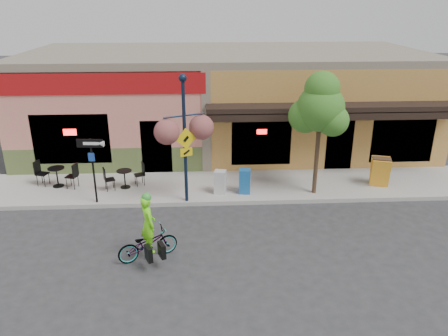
% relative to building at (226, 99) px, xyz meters
% --- Properties ---
extents(ground, '(90.00, 90.00, 0.00)m').
position_rel_building_xyz_m(ground, '(0.00, -7.50, -2.25)').
color(ground, '#2D2D30').
rests_on(ground, ground).
extents(sidewalk, '(24.00, 3.00, 0.15)m').
position_rel_building_xyz_m(sidewalk, '(0.00, -5.50, -2.17)').
color(sidewalk, '#9E9B93').
rests_on(sidewalk, ground).
extents(curb, '(24.00, 0.12, 0.15)m').
position_rel_building_xyz_m(curb, '(0.00, -6.95, -2.17)').
color(curb, '#A8A59E').
rests_on(curb, ground).
extents(building, '(18.20, 8.20, 4.50)m').
position_rel_building_xyz_m(building, '(0.00, 0.00, 0.00)').
color(building, '#D17767').
rests_on(building, ground).
extents(bicycle, '(1.78, 1.22, 0.89)m').
position_rel_building_xyz_m(bicycle, '(-2.73, -10.18, -1.81)').
color(bicycle, maroon).
rests_on(bicycle, ground).
extents(cyclist_rider, '(0.60, 0.70, 1.62)m').
position_rel_building_xyz_m(cyclist_rider, '(-2.68, -10.18, -1.44)').
color(cyclist_rider, '#75FF1A').
rests_on(cyclist_rider, ground).
extents(lamp_post, '(1.51, 1.06, 4.39)m').
position_rel_building_xyz_m(lamp_post, '(-1.75, -6.84, 0.10)').
color(lamp_post, '#0F1C31').
rests_on(lamp_post, sidewalk).
extents(one_way_sign, '(0.90, 0.27, 2.30)m').
position_rel_building_xyz_m(one_way_sign, '(-4.86, -6.81, -0.95)').
color(one_way_sign, black).
rests_on(one_way_sign, sidewalk).
extents(cafe_set_left, '(1.77, 1.20, 0.97)m').
position_rel_building_xyz_m(cafe_set_left, '(-6.60, -5.35, -1.62)').
color(cafe_set_left, black).
rests_on(cafe_set_left, sidewalk).
extents(cafe_set_right, '(1.64, 1.23, 0.88)m').
position_rel_building_xyz_m(cafe_set_right, '(-4.07, -5.59, -1.66)').
color(cafe_set_right, black).
rests_on(cafe_set_right, sidewalk).
extents(newspaper_box_blue, '(0.44, 0.40, 0.90)m').
position_rel_building_xyz_m(newspaper_box_blue, '(0.32, -6.30, -1.65)').
color(newspaper_box_blue, '#1A599E').
rests_on(newspaper_box_blue, sidewalk).
extents(newspaper_box_grey, '(0.47, 0.44, 0.86)m').
position_rel_building_xyz_m(newspaper_box_grey, '(-0.56, -6.27, -1.67)').
color(newspaper_box_grey, silver).
rests_on(newspaper_box_grey, sidewalk).
extents(street_tree, '(2.09, 2.09, 4.43)m').
position_rel_building_xyz_m(street_tree, '(2.85, -6.41, 0.12)').
color(street_tree, '#3D7A26').
rests_on(street_tree, sidewalk).
extents(sandwich_board, '(0.77, 0.65, 1.11)m').
position_rel_building_xyz_m(sandwich_board, '(5.37, -6.12, -1.55)').
color(sandwich_board, orange).
rests_on(sandwich_board, sidewalk).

